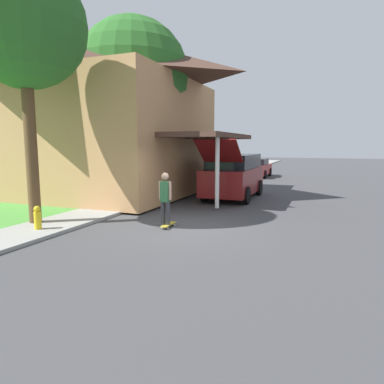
% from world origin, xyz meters
% --- Properties ---
extents(ground_plane, '(120.00, 120.00, 0.00)m').
position_xyz_m(ground_plane, '(0.00, 0.00, 0.00)').
color(ground_plane, '#3D3D3F').
extents(lawn, '(10.00, 80.00, 0.08)m').
position_xyz_m(lawn, '(-8.00, 6.00, 0.04)').
color(lawn, '#478E38').
rests_on(lawn, ground_plane).
extents(sidewalk, '(1.80, 80.00, 0.10)m').
position_xyz_m(sidewalk, '(-3.60, 6.00, 0.05)').
color(sidewalk, gray).
rests_on(sidewalk, ground_plane).
extents(house, '(13.47, 9.33, 8.02)m').
position_xyz_m(house, '(-7.24, 5.06, 4.23)').
color(house, tan).
rests_on(house, lawn).
extents(lawn_tree_near, '(3.64, 3.64, 7.68)m').
position_xyz_m(lawn_tree_near, '(-4.24, -1.57, 5.90)').
color(lawn_tree_near, brown).
rests_on(lawn_tree_near, lawn).
extents(lawn_tree_far, '(5.07, 5.07, 8.08)m').
position_xyz_m(lawn_tree_far, '(-4.28, 4.51, 5.61)').
color(lawn_tree_far, brown).
rests_on(lawn_tree_far, lawn).
extents(suv_parked, '(2.11, 5.35, 2.72)m').
position_xyz_m(suv_parked, '(0.09, 6.08, 1.08)').
color(suv_parked, maroon).
rests_on(suv_parked, ground_plane).
extents(car_down_street, '(1.99, 4.08, 1.43)m').
position_xyz_m(car_down_street, '(-1.04, 17.36, 0.70)').
color(car_down_street, maroon).
rests_on(car_down_street, ground_plane).
extents(skateboarder, '(0.41, 0.22, 1.67)m').
position_xyz_m(skateboarder, '(-0.33, -0.37, 0.93)').
color(skateboarder, '#38383D').
rests_on(skateboarder, ground_plane).
extents(skateboard, '(0.21, 0.78, 0.10)m').
position_xyz_m(skateboard, '(-0.26, -0.29, 0.08)').
color(skateboard, '#A89323').
rests_on(skateboard, ground_plane).
extents(fire_hydrant, '(0.20, 0.20, 0.67)m').
position_xyz_m(fire_hydrant, '(-3.47, -2.23, 0.43)').
color(fire_hydrant, gold).
rests_on(fire_hydrant, sidewalk).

